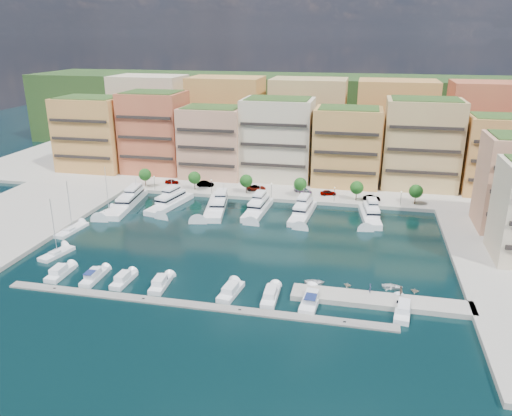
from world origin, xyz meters
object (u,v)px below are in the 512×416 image
Objects in this scene: cruiser_9 at (403,310)px; cruiser_7 at (311,300)px; tender_3 at (415,290)px; sailboat_0 at (57,254)px; person_1 at (400,291)px; car_5 at (372,198)px; tender_2 at (392,287)px; car_3 at (303,190)px; tree_3 at (300,184)px; tree_5 at (416,191)px; yacht_5 at (370,214)px; yacht_0 at (128,201)px; yacht_1 at (171,202)px; car_2 at (256,188)px; lamppost_3 at (335,192)px; cruiser_2 at (124,280)px; tender_0 at (315,282)px; lamppost_1 at (211,184)px; person_0 at (370,288)px; tender_1 at (348,285)px; cruiser_6 at (271,296)px; yacht_3 at (258,207)px; tree_1 at (194,178)px; yacht_2 at (217,206)px; cruiser_3 at (161,284)px; sailboat_2 at (109,213)px; tree_0 at (145,175)px; cruiser_0 at (60,273)px; tree_2 at (246,181)px; lamppost_2 at (271,188)px; sailboat_1 at (71,231)px; car_4 at (328,193)px; lamppost_0 at (154,180)px; car_1 at (205,184)px; cruiser_5 at (231,292)px; yacht_4 at (303,212)px; tree_4 at (357,188)px.

cruiser_7 is at bearing -179.90° from cruiser_9.
sailboat_0 is at bearing 106.41° from tender_3.
car_5 is at bearing -129.02° from person_1.
tender_2 is 0.71× the size of car_3.
tree_3 is 32.00m from tree_5.
yacht_0 is at bearing -176.88° from yacht_5.
yacht_1 is 26.60m from car_2.
lamppost_3 is 13.91m from yacht_5.
tender_0 is (36.26, 7.35, -0.14)m from cruiser_2.
lamppost_1 is 2.33× the size of person_0.
cruiser_2 is at bearing 121.87° from tender_1.
person_1 is (22.94, 4.50, 1.37)m from cruiser_6.
yacht_3 is 50.04m from tender_2.
yacht_2 is at bearing -51.12° from tree_1.
cruiser_3 is at bearing -38.53° from person_1.
sailboat_2 is at bearing 145.22° from cruiser_6.
person_0 is (68.04, -53.72, -2.84)m from tree_0.
cruiser_6 is 1.75× the size of car_5.
cruiser_7 is (-10.19, -46.43, -0.64)m from yacht_5.
yacht_2 is 5.16× the size of tender_0.
sailboat_2 is at bearing 102.98° from cruiser_0.
lamppost_2 is (8.00, -2.30, -0.92)m from tree_2.
sailboat_1 is at bearing -94.90° from tree_0.
sailboat_2 is 75.29m from person_0.
cruiser_3 is (15.69, -44.96, -0.54)m from yacht_1.
tree_3 is at bearing 39.19° from tender_1.
lamppost_3 is 66.80m from cruiser_2.
yacht_1 is 47.62m from cruiser_3.
lamppost_1 is at bearing 97.20° from cruiser_3.
lamppost_2 is at bearing 71.55° from cruiser_2.
tree_1 is 6.49m from lamppost_1.
tree_2 is 67.75m from person_1.
yacht_5 reaches higher than car_2.
cruiser_9 is (25.66, -58.09, -4.20)m from tree_3.
lamppost_1 is 0.48× the size of cruiser_9.
tree_0 is 1.45× the size of tender_0.
tree_2 reaches higher than car_4.
lamppost_0 is 1.00× the size of lamppost_2.
sailboat_1 is (-10.75, 21.55, -0.24)m from cruiser_0.
yacht_0 is 4.62× the size of car_1.
sailboat_2 is (-43.42, 35.38, -0.22)m from cruiser_5.
yacht_1 is 4.92× the size of tender_0.
tree_1 reaches higher than tender_1.
sailboat_1 is at bearing -156.26° from yacht_4.
tree_4 reaches higher than car_3.
lamppost_3 reaches higher than cruiser_7.
cruiser_3 is 46.12m from sailboat_2.
cruiser_7 is at bearing -0.24° from cruiser_6.
tree_3 is at bearing 149.59° from yacht_5.
sailboat_0 is 72.13m from person_1.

